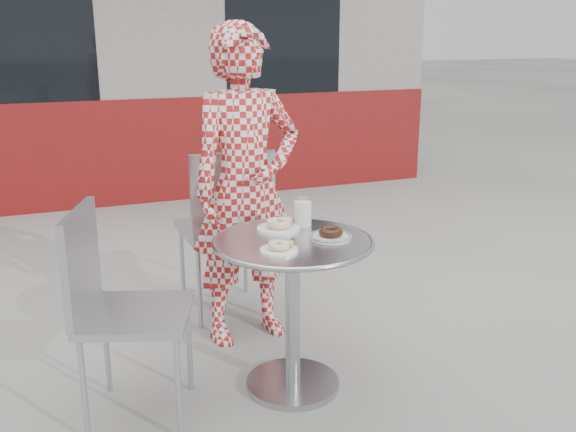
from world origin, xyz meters
name	(u,v)px	position (x,y,z in m)	size (l,w,h in m)	color
ground	(285,383)	(0.00, 0.00, 0.00)	(60.00, 60.00, 0.00)	#9B9993
storefront	(114,42)	(0.00, 5.56, 1.49)	(6.02, 4.55, 3.00)	gray
bistro_table	(293,277)	(0.02, -0.04, 0.55)	(0.72, 0.72, 0.73)	#BBBCC1
chair_far	(224,262)	(-0.03, 0.91, 0.30)	(0.48, 0.48, 0.99)	#ABADB2
chair_left	(136,354)	(-0.68, 0.00, 0.28)	(0.56, 0.56, 0.92)	#ABADB2
seated_person	(246,187)	(0.00, 0.56, 0.83)	(0.60, 0.40, 1.66)	#A3191A
plate_far	(279,226)	(0.02, 0.12, 0.75)	(0.20, 0.20, 0.05)	white
plate_near	(280,247)	(-0.09, -0.16, 0.74)	(0.16, 0.16, 0.04)	white
plate_checker	(331,235)	(0.18, -0.08, 0.74)	(0.19, 0.19, 0.05)	white
milk_cup	(303,212)	(0.15, 0.15, 0.79)	(0.09, 0.09, 0.14)	white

